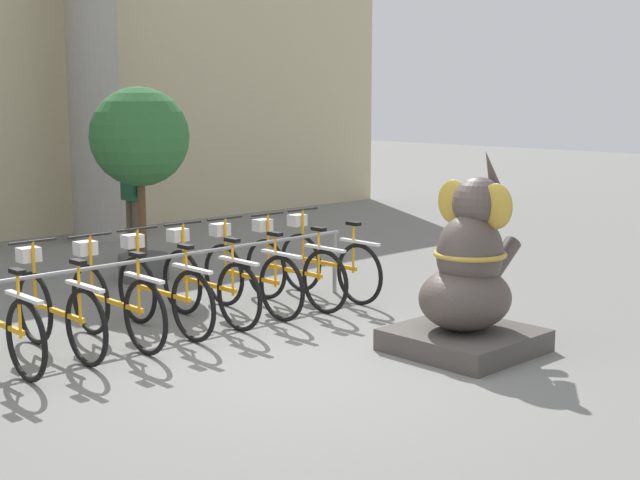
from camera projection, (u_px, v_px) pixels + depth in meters
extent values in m
plane|color=slate|center=(300.00, 366.00, 7.99)|extent=(60.00, 60.00, 0.00)
cylinder|color=gray|center=(93.00, 89.00, 14.62)|extent=(0.83, 0.83, 5.00)
cylinder|color=gray|center=(335.00, 262.00, 10.93)|extent=(0.05, 0.05, 0.75)
cylinder|color=gray|center=(179.00, 255.00, 9.31)|extent=(4.67, 0.04, 0.04)
torus|color=black|center=(26.00, 340.00, 7.51)|extent=(0.05, 0.72, 0.72)
cube|color=orange|center=(0.00, 324.00, 7.86)|extent=(0.04, 0.91, 0.04)
cube|color=silver|center=(24.00, 297.00, 7.45)|extent=(0.06, 0.60, 0.03)
cylinder|color=orange|center=(19.00, 306.00, 7.53)|extent=(0.03, 0.03, 0.56)
cube|color=black|center=(17.00, 271.00, 7.49)|extent=(0.08, 0.18, 0.04)
torus|color=black|center=(34.00, 308.00, 8.65)|extent=(0.05, 0.72, 0.72)
torus|color=black|center=(86.00, 327.00, 7.93)|extent=(0.05, 0.72, 0.72)
cube|color=orange|center=(59.00, 312.00, 8.28)|extent=(0.04, 0.91, 0.04)
cube|color=silver|center=(85.00, 286.00, 7.87)|extent=(0.06, 0.60, 0.03)
cylinder|color=orange|center=(79.00, 295.00, 7.95)|extent=(0.03, 0.03, 0.56)
cube|color=black|center=(78.00, 262.00, 7.91)|extent=(0.08, 0.18, 0.04)
cylinder|color=orange|center=(34.00, 275.00, 8.57)|extent=(0.03, 0.03, 0.66)
cylinder|color=black|center=(33.00, 242.00, 8.51)|extent=(0.48, 0.03, 0.03)
cube|color=silver|center=(29.00, 255.00, 8.61)|extent=(0.20, 0.16, 0.14)
torus|color=black|center=(91.00, 300.00, 9.01)|extent=(0.05, 0.72, 0.72)
torus|color=black|center=(145.00, 317.00, 8.29)|extent=(0.05, 0.72, 0.72)
cube|color=orange|center=(117.00, 303.00, 8.64)|extent=(0.04, 0.91, 0.04)
cube|color=silver|center=(144.00, 278.00, 8.23)|extent=(0.06, 0.60, 0.03)
cylinder|color=orange|center=(138.00, 286.00, 8.32)|extent=(0.03, 0.03, 0.56)
cube|color=black|center=(137.00, 255.00, 8.27)|extent=(0.08, 0.18, 0.04)
cylinder|color=orange|center=(91.00, 268.00, 8.93)|extent=(0.03, 0.03, 0.66)
cylinder|color=black|center=(90.00, 236.00, 8.88)|extent=(0.48, 0.03, 0.03)
cube|color=silver|center=(85.00, 248.00, 8.97)|extent=(0.20, 0.16, 0.14)
torus|color=black|center=(137.00, 290.00, 9.45)|extent=(0.05, 0.72, 0.72)
torus|color=black|center=(193.00, 306.00, 8.73)|extent=(0.05, 0.72, 0.72)
cube|color=orange|center=(164.00, 293.00, 9.08)|extent=(0.04, 0.91, 0.04)
cube|color=silver|center=(192.00, 269.00, 8.67)|extent=(0.06, 0.60, 0.03)
cylinder|color=orange|center=(186.00, 277.00, 8.75)|extent=(0.03, 0.03, 0.56)
cube|color=black|center=(186.00, 247.00, 8.70)|extent=(0.08, 0.18, 0.04)
cylinder|color=orange|center=(138.00, 260.00, 9.36)|extent=(0.03, 0.03, 0.66)
cylinder|color=black|center=(137.00, 229.00, 9.31)|extent=(0.48, 0.03, 0.03)
cube|color=silver|center=(133.00, 241.00, 9.40)|extent=(0.20, 0.16, 0.14)
torus|color=black|center=(182.00, 282.00, 9.85)|extent=(0.05, 0.72, 0.72)
torus|color=black|center=(239.00, 297.00, 9.13)|extent=(0.05, 0.72, 0.72)
cube|color=orange|center=(209.00, 285.00, 9.48)|extent=(0.04, 0.91, 0.04)
cube|color=silver|center=(239.00, 261.00, 9.07)|extent=(0.06, 0.60, 0.03)
cylinder|color=orange|center=(233.00, 269.00, 9.15)|extent=(0.03, 0.03, 0.56)
cube|color=black|center=(232.00, 240.00, 9.11)|extent=(0.08, 0.18, 0.04)
cylinder|color=orange|center=(184.00, 253.00, 9.77)|extent=(0.03, 0.03, 0.66)
cylinder|color=black|center=(183.00, 223.00, 9.71)|extent=(0.48, 0.03, 0.03)
cube|color=silver|center=(178.00, 235.00, 9.81)|extent=(0.20, 0.16, 0.14)
torus|color=black|center=(224.00, 275.00, 10.25)|extent=(0.05, 0.72, 0.72)
torus|color=black|center=(282.00, 288.00, 9.53)|extent=(0.05, 0.72, 0.72)
cube|color=orange|center=(252.00, 277.00, 9.88)|extent=(0.04, 0.91, 0.04)
cube|color=silver|center=(281.00, 254.00, 9.47)|extent=(0.06, 0.60, 0.03)
cylinder|color=orange|center=(275.00, 262.00, 9.55)|extent=(0.03, 0.03, 0.56)
cube|color=black|center=(275.00, 234.00, 9.50)|extent=(0.08, 0.18, 0.04)
cylinder|color=orange|center=(225.00, 247.00, 10.16)|extent=(0.03, 0.03, 0.66)
cylinder|color=black|center=(225.00, 218.00, 10.11)|extent=(0.48, 0.03, 0.03)
cube|color=silver|center=(220.00, 230.00, 10.21)|extent=(0.20, 0.16, 0.14)
torus|color=black|center=(266.00, 269.00, 10.60)|extent=(0.05, 0.72, 0.72)
torus|color=black|center=(325.00, 282.00, 9.88)|extent=(0.05, 0.72, 0.72)
cube|color=orange|center=(294.00, 271.00, 10.23)|extent=(0.04, 0.91, 0.04)
cube|color=silver|center=(325.00, 248.00, 9.82)|extent=(0.06, 0.60, 0.03)
cylinder|color=orange|center=(319.00, 256.00, 9.90)|extent=(0.03, 0.03, 0.56)
cube|color=black|center=(319.00, 229.00, 9.85)|extent=(0.08, 0.18, 0.04)
cylinder|color=orange|center=(268.00, 242.00, 10.51)|extent=(0.03, 0.03, 0.66)
cylinder|color=black|center=(268.00, 214.00, 10.46)|extent=(0.48, 0.03, 0.03)
cube|color=silver|center=(262.00, 225.00, 10.56)|extent=(0.20, 0.16, 0.14)
torus|color=black|center=(301.00, 262.00, 11.01)|extent=(0.05, 0.72, 0.72)
torus|color=black|center=(359.00, 274.00, 10.29)|extent=(0.05, 0.72, 0.72)
cube|color=orange|center=(329.00, 264.00, 10.64)|extent=(0.04, 0.91, 0.04)
cube|color=silver|center=(360.00, 242.00, 10.23)|extent=(0.06, 0.60, 0.03)
cylinder|color=orange|center=(353.00, 249.00, 10.32)|extent=(0.03, 0.03, 0.56)
cube|color=black|center=(353.00, 224.00, 10.27)|extent=(0.08, 0.18, 0.04)
cylinder|color=orange|center=(303.00, 236.00, 10.93)|extent=(0.03, 0.03, 0.66)
cylinder|color=black|center=(303.00, 210.00, 10.88)|extent=(0.48, 0.03, 0.03)
cube|color=silver|center=(297.00, 220.00, 10.97)|extent=(0.20, 0.16, 0.14)
cube|color=#4C4742|center=(464.00, 340.00, 8.46)|extent=(1.22, 1.22, 0.21)
ellipsoid|color=#4C423D|center=(465.00, 298.00, 8.40)|extent=(0.94, 0.83, 0.61)
ellipsoid|color=#4C423D|center=(470.00, 254.00, 8.37)|extent=(0.67, 0.61, 0.78)
sphere|color=#4C423D|center=(478.00, 203.00, 8.37)|extent=(0.50, 0.50, 0.50)
ellipsoid|color=#B79333|center=(453.00, 202.00, 8.50)|extent=(0.08, 0.35, 0.42)
ellipsoid|color=#B79333|center=(496.00, 206.00, 8.14)|extent=(0.08, 0.35, 0.42)
cone|color=#4C423D|center=(493.00, 179.00, 8.48)|extent=(0.42, 0.18, 0.63)
cylinder|color=#4C423D|center=(477.00, 257.00, 8.69)|extent=(0.49, 0.17, 0.44)
cylinder|color=#4C423D|center=(501.00, 261.00, 8.49)|extent=(0.49, 0.17, 0.44)
torus|color=#B79333|center=(470.00, 254.00, 8.37)|extent=(0.69, 0.69, 0.05)
cylinder|color=brown|center=(130.00, 229.00, 13.25)|extent=(0.11, 0.11, 0.88)
cylinder|color=brown|center=(137.00, 230.00, 13.13)|extent=(0.11, 0.11, 0.88)
cube|color=#19472D|center=(132.00, 178.00, 13.07)|extent=(0.20, 0.32, 0.66)
sphere|color=tan|center=(131.00, 146.00, 12.99)|extent=(0.24, 0.24, 0.24)
cylinder|color=#19472D|center=(124.00, 175.00, 13.20)|extent=(0.07, 0.07, 0.59)
cylinder|color=#19472D|center=(139.00, 176.00, 12.92)|extent=(0.07, 0.07, 0.59)
cylinder|color=#4C4C4C|center=(144.00, 267.00, 11.71)|extent=(0.66, 0.66, 0.34)
cylinder|color=brown|center=(142.00, 216.00, 11.60)|extent=(0.10, 0.10, 1.03)
sphere|color=#2D6633|center=(140.00, 137.00, 11.44)|extent=(1.28, 1.28, 1.28)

